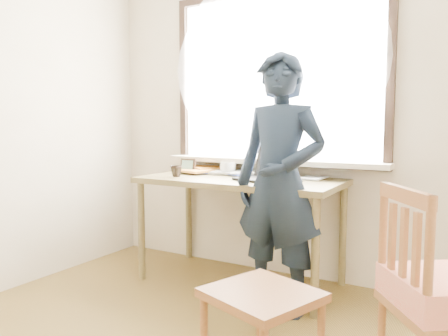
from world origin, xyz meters
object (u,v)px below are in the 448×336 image
Objects in this scene: work_chair at (262,306)px; person at (280,183)px; desk at (240,189)px; mug_white at (228,168)px; laptop at (267,172)px; mug_dark at (176,171)px; side_chair at (442,295)px.

person is at bearing 107.91° from work_chair.
desk is 0.29m from mug_white.
desk is 11.61× the size of mug_white.
work_chair is 1.00m from person.
laptop is 1.33m from work_chair.
person is at bearing -52.87° from laptop.
mug_dark is at bearing -129.41° from mug_white.
mug_white is at bearing 156.47° from laptop.
side_chair is at bearing -21.34° from mug_dark.
laptop is 0.78× the size of work_chair.
person is (-1.00, 0.61, 0.34)m from side_chair.
mug_white is at bearing 141.06° from desk.
mug_white is 1.40× the size of mug_dark.
side_chair reaches higher than mug_dark.
person is (0.46, -0.32, 0.11)m from desk.
side_chair is (1.93, -0.75, -0.36)m from mug_dark.
mug_dark is 0.10× the size of side_chair.
mug_white is 0.81m from person.
person reaches higher than side_chair.
laptop reaches higher than work_chair.
side_chair is (1.45, -0.93, -0.23)m from desk.
laptop is 0.73m from mug_dark.
work_chair is (0.49, -1.14, -0.48)m from laptop.
work_chair is (1.20, -0.99, -0.47)m from mug_dark.
side_chair is 1.21m from person.
mug_white reaches higher than desk.
person is at bearing -8.74° from mug_dark.
mug_dark reaches higher than work_chair.
laptop is 0.46× the size of side_chair.
mug_white is 0.23× the size of work_chair.
work_chair is 0.34× the size of person.
laptop reaches higher than mug_white.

